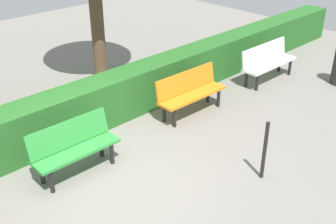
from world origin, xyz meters
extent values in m
plane|color=gray|center=(0.00, 0.00, 0.00)|extent=(20.06, 20.06, 0.00)
cube|color=white|center=(-5.12, -0.55, 0.41)|extent=(1.65, 0.45, 0.05)
cube|color=white|center=(-5.12, -0.74, 0.65)|extent=(1.64, 0.14, 0.42)
cylinder|color=black|center=(-5.79, -0.39, 0.20)|extent=(0.07, 0.07, 0.39)
cylinder|color=black|center=(-5.79, -0.69, 0.20)|extent=(0.07, 0.07, 0.39)
cylinder|color=black|center=(-4.45, -0.41, 0.20)|extent=(0.07, 0.07, 0.39)
cylinder|color=black|center=(-4.45, -0.71, 0.20)|extent=(0.07, 0.07, 0.39)
cube|color=orange|center=(-2.57, -0.66, 0.41)|extent=(1.58, 0.46, 0.05)
cube|color=orange|center=(-2.57, -0.85, 0.65)|extent=(1.57, 0.15, 0.42)
cylinder|color=black|center=(-3.20, -0.50, 0.20)|extent=(0.07, 0.07, 0.39)
cylinder|color=black|center=(-3.20, -0.80, 0.20)|extent=(0.07, 0.07, 0.39)
cylinder|color=black|center=(-1.93, -0.53, 0.20)|extent=(0.07, 0.07, 0.39)
cylinder|color=black|center=(-1.94, -0.83, 0.20)|extent=(0.07, 0.07, 0.39)
cube|color=#2D8C38|center=(0.23, -0.54, 0.41)|extent=(1.42, 0.45, 0.05)
cube|color=#2D8C38|center=(0.23, -0.73, 0.65)|extent=(1.41, 0.17, 0.42)
cylinder|color=black|center=(-0.32, -0.38, 0.20)|extent=(0.07, 0.07, 0.39)
cylinder|color=black|center=(-0.33, -0.68, 0.20)|extent=(0.07, 0.07, 0.39)
cylinder|color=black|center=(0.79, -0.41, 0.20)|extent=(0.07, 0.07, 0.39)
cylinder|color=black|center=(0.79, -0.71, 0.20)|extent=(0.07, 0.07, 0.39)
cube|color=#266023|center=(-1.15, -1.62, 0.45)|extent=(16.06, 0.62, 0.90)
cylinder|color=brown|center=(-2.30, -3.40, 1.31)|extent=(0.30, 0.30, 2.63)
cylinder|color=black|center=(-1.78, 1.57, 0.50)|extent=(0.06, 0.06, 1.00)
camera|label=1|loc=(3.04, 4.41, 4.03)|focal=44.74mm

